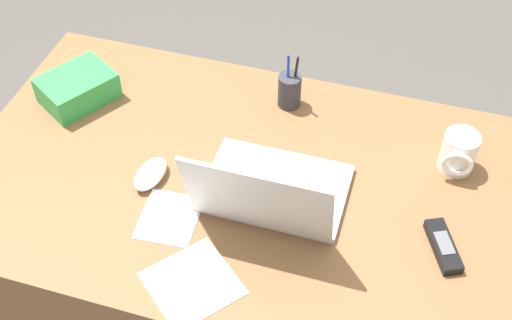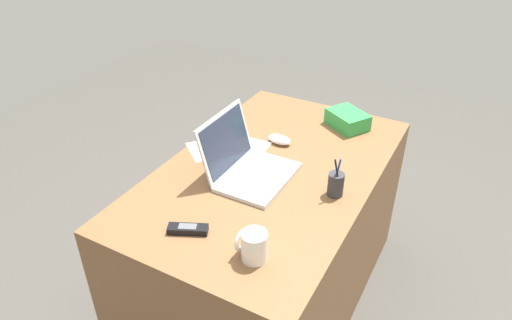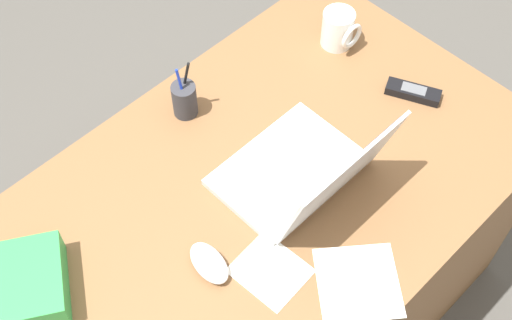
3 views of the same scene
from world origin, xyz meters
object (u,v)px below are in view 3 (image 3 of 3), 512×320
(computer_mouse, at_px, (209,263))
(coffee_mug_white, at_px, (339,29))
(laptop, at_px, (304,173))
(cordless_phone, at_px, (413,92))
(pen_holder, at_px, (185,99))
(snack_bag, at_px, (31,284))

(computer_mouse, xyz_separation_m, coffee_mug_white, (-0.70, -0.25, 0.03))
(laptop, distance_m, coffee_mug_white, 0.48)
(computer_mouse, distance_m, cordless_phone, 0.70)
(computer_mouse, xyz_separation_m, cordless_phone, (-0.70, 0.01, -0.01))
(computer_mouse, height_order, coffee_mug_white, coffee_mug_white)
(laptop, distance_m, pen_holder, 0.36)
(cordless_phone, height_order, snack_bag, snack_bag)
(pen_holder, xyz_separation_m, snack_bag, (0.55, 0.15, -0.01))
(snack_bag, bearing_deg, coffee_mug_white, -177.91)
(cordless_phone, height_order, pen_holder, pen_holder)
(coffee_mug_white, height_order, cordless_phone, coffee_mug_white)
(pen_holder, bearing_deg, cordless_phone, 140.72)
(pen_holder, bearing_deg, snack_bag, 14.75)
(coffee_mug_white, bearing_deg, computer_mouse, 19.80)
(pen_holder, bearing_deg, computer_mouse, 55.28)
(cordless_phone, bearing_deg, snack_bag, -12.55)
(cordless_phone, relative_size, snack_bag, 0.77)
(laptop, bearing_deg, snack_bag, -19.63)
(computer_mouse, bearing_deg, cordless_phone, -172.39)
(laptop, xyz_separation_m, pen_holder, (0.05, -0.36, -0.00))
(computer_mouse, distance_m, pen_holder, 0.44)
(snack_bag, bearing_deg, pen_holder, -165.25)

